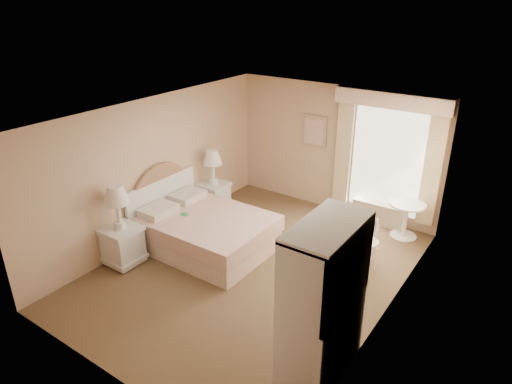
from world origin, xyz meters
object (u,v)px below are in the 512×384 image
Objects in this scene: nightstand_far at (214,190)px; armoire at (323,312)px; nightstand_near at (122,236)px; round_table at (406,214)px; cafe_chair at (366,237)px; bed at (202,229)px.

armoire is at bearing -34.21° from nightstand_far.
round_table is at bearing 45.00° from nightstand_near.
bed is at bearing -179.80° from cafe_chair.
nightstand_far is 0.67× the size of armoire.
cafe_chair is (3.21, 2.24, -0.03)m from nightstand_near.
nightstand_near reaches higher than round_table.
bed is 1.34m from nightstand_near.
armoire reaches higher than bed.
bed is at bearing 156.06° from armoire.
nightstand_far is (0.00, 2.30, -0.02)m from nightstand_near.
armoire is (3.65, -0.18, 0.28)m from nightstand_near.
nightstand_far is at bearing 145.79° from armoire.
nightstand_near is 3.91m from cafe_chair.
cafe_chair is (-0.25, -1.22, 0.03)m from round_table.
bed is 1.39m from nightstand_far.
bed is at bearing -139.49° from round_table.
nightstand_near is at bearing -122.73° from bed.
round_table is at bearing 54.21° from cafe_chair.
nightstand_far reaches higher than cafe_chair.
round_table is 0.81× the size of cafe_chair.
bed is 1.65× the size of nightstand_far.
nightstand_near is at bearing -135.00° from round_table.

